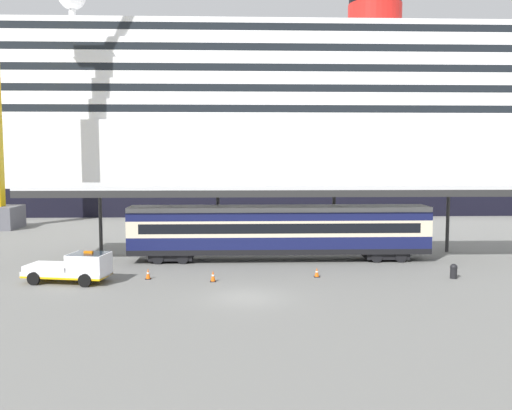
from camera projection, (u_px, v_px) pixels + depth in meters
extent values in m
plane|color=slate|center=(247.00, 297.00, 30.87)|extent=(400.00, 400.00, 0.00)
cube|color=black|center=(327.00, 195.00, 83.43)|extent=(133.42, 25.65, 3.69)
cube|color=white|center=(328.00, 154.00, 82.86)|extent=(133.42, 25.65, 8.61)
cube|color=white|center=(328.00, 116.00, 82.35)|extent=(122.74, 23.60, 2.65)
cube|color=black|center=(344.00, 109.00, 70.64)|extent=(117.41, 0.12, 0.96)
cube|color=white|center=(329.00, 98.00, 82.10)|extent=(117.83, 22.66, 2.65)
cube|color=black|center=(343.00, 88.00, 70.87)|extent=(112.71, 0.12, 0.96)
cube|color=white|center=(329.00, 80.00, 81.86)|extent=(112.92, 21.71, 2.65)
cube|color=black|center=(343.00, 68.00, 71.09)|extent=(108.01, 0.12, 0.96)
cube|color=white|center=(329.00, 62.00, 81.62)|extent=(108.01, 20.77, 2.65)
cube|color=black|center=(342.00, 47.00, 71.32)|extent=(103.32, 0.12, 0.96)
cube|color=white|center=(329.00, 43.00, 81.37)|extent=(103.10, 19.82, 2.65)
cube|color=black|center=(342.00, 27.00, 71.55)|extent=(98.62, 0.12, 0.96)
cylinder|color=black|center=(375.00, 1.00, 81.05)|extent=(7.61, 7.61, 9.53)
cylinder|color=red|center=(375.00, 15.00, 81.23)|extent=(7.84, 7.84, 2.86)
cylinder|color=white|center=(73.00, 21.00, 79.77)|extent=(1.00, 1.00, 3.16)
cube|color=silver|center=(279.00, 186.00, 41.63)|extent=(37.49, 6.19, 0.25)
cube|color=#282828|center=(282.00, 194.00, 38.69)|extent=(37.49, 0.20, 0.50)
cylinder|color=#282828|center=(100.00, 220.00, 44.08)|extent=(0.28, 0.28, 5.47)
cylinder|color=#282828|center=(218.00, 220.00, 44.41)|extent=(0.28, 0.28, 5.47)
cylinder|color=#282828|center=(334.00, 219.00, 44.75)|extent=(0.28, 0.28, 5.47)
cylinder|color=#282828|center=(448.00, 219.00, 45.08)|extent=(0.28, 0.28, 5.47)
cube|color=black|center=(279.00, 249.00, 41.57)|extent=(22.33, 2.80, 0.40)
cube|color=#141947|center=(279.00, 241.00, 41.51)|extent=(22.33, 2.80, 0.90)
cube|color=beige|center=(279.00, 227.00, 41.42)|extent=(22.33, 2.80, 1.20)
cube|color=black|center=(281.00, 229.00, 40.05)|extent=(20.54, 0.08, 0.72)
cube|color=#141947|center=(279.00, 215.00, 41.33)|extent=(22.33, 2.80, 0.60)
cube|color=#949494|center=(279.00, 209.00, 41.29)|extent=(22.33, 2.69, 0.36)
cube|color=black|center=(172.00, 255.00, 41.32)|extent=(3.20, 2.35, 0.50)
cylinder|color=black|center=(158.00, 259.00, 40.12)|extent=(0.84, 0.12, 0.84)
cylinder|color=black|center=(182.00, 258.00, 40.19)|extent=(0.84, 0.12, 0.84)
cube|color=black|center=(385.00, 254.00, 41.89)|extent=(3.20, 2.35, 0.50)
cylinder|color=black|center=(377.00, 257.00, 40.70)|extent=(0.84, 0.12, 0.84)
cylinder|color=black|center=(401.00, 257.00, 40.76)|extent=(0.84, 0.12, 0.84)
cube|color=white|center=(67.00, 273.00, 34.48)|extent=(5.48, 2.95, 0.36)
cube|color=#F2B20C|center=(67.00, 275.00, 34.49)|extent=(5.49, 2.97, 0.12)
cube|color=white|center=(89.00, 262.00, 34.19)|extent=(2.61, 2.32, 1.10)
cube|color=#19232D|center=(89.00, 257.00, 34.16)|extent=(2.39, 2.20, 0.44)
cube|color=orange|center=(88.00, 252.00, 34.13)|extent=(0.59, 0.30, 0.16)
cube|color=white|center=(51.00, 267.00, 34.61)|extent=(3.22, 2.44, 0.36)
cylinder|color=black|center=(99.00, 273.00, 35.23)|extent=(0.83, 0.40, 0.80)
cylinder|color=black|center=(85.00, 280.00, 33.26)|extent=(0.83, 0.40, 0.80)
cylinder|color=black|center=(51.00, 272.00, 35.74)|extent=(0.83, 0.40, 0.80)
cylinder|color=black|center=(34.00, 279.00, 33.77)|extent=(0.83, 0.40, 0.80)
cube|color=black|center=(317.00, 277.00, 36.01)|extent=(0.36, 0.36, 0.04)
cone|color=#EA590F|center=(317.00, 272.00, 35.98)|extent=(0.30, 0.30, 0.57)
cylinder|color=white|center=(317.00, 272.00, 35.98)|extent=(0.17, 0.17, 0.08)
cube|color=black|center=(148.00, 279.00, 35.40)|extent=(0.36, 0.36, 0.04)
cone|color=#EA590F|center=(148.00, 273.00, 35.37)|extent=(0.30, 0.30, 0.66)
cylinder|color=white|center=(148.00, 273.00, 35.37)|extent=(0.17, 0.17, 0.09)
cube|color=black|center=(213.00, 281.00, 34.70)|extent=(0.36, 0.36, 0.04)
cone|color=#EA590F|center=(213.00, 276.00, 34.67)|extent=(0.30, 0.30, 0.67)
cylinder|color=white|center=(213.00, 275.00, 34.67)|extent=(0.17, 0.17, 0.09)
cylinder|color=black|center=(454.00, 273.00, 35.57)|extent=(0.44, 0.44, 0.70)
sphere|color=black|center=(454.00, 267.00, 35.54)|extent=(0.48, 0.48, 0.48)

